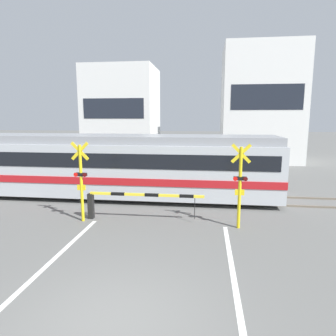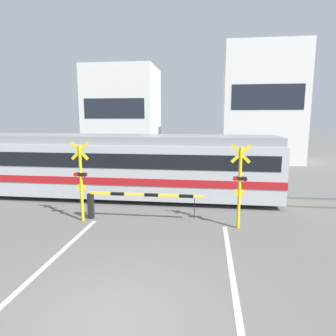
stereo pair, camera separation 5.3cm
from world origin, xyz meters
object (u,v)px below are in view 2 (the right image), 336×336
at_px(crossing_barrier_far, 201,171).
at_px(commuter_train, 120,164).
at_px(crossing_signal_right, 240,182).
at_px(crossing_barrier_near, 123,200).
at_px(crossing_signal_left, 81,178).

bearing_deg(crossing_barrier_far, commuter_train, -140.30).
bearing_deg(crossing_barrier_far, crossing_signal_right, -77.65).
height_order(crossing_barrier_near, crossing_signal_right, crossing_signal_right).
relative_size(crossing_barrier_far, crossing_signal_right, 1.48).
relative_size(commuter_train, crossing_barrier_near, 3.38).
distance_m(commuter_train, crossing_signal_left, 3.62).
relative_size(crossing_barrier_far, crossing_signal_left, 1.48).
distance_m(crossing_barrier_near, crossing_barrier_far, 7.01).
height_order(crossing_barrier_near, crossing_barrier_far, same).
bearing_deg(crossing_barrier_near, crossing_signal_left, -168.01).
bearing_deg(crossing_signal_left, crossing_barrier_near, 11.99).
relative_size(commuter_train, crossing_barrier_far, 3.38).
bearing_deg(crossing_barrier_far, crossing_signal_left, -122.03).
height_order(commuter_train, crossing_barrier_far, commuter_train).
bearing_deg(crossing_signal_left, crossing_barrier_far, 57.97).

